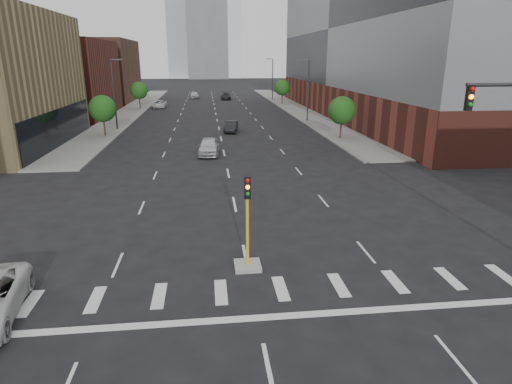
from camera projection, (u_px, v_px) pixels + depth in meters
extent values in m
cube|color=gray|center=(134.00, 109.00, 79.56)|extent=(5.00, 92.00, 0.15)
cube|color=gray|center=(292.00, 107.00, 82.85)|extent=(5.00, 92.00, 0.15)
cube|color=brown|center=(44.00, 79.00, 68.84)|extent=(20.00, 22.00, 12.00)
cube|color=brown|center=(86.00, 71.00, 93.33)|extent=(20.00, 24.00, 13.00)
cube|color=brown|center=(396.00, 100.00, 70.44)|extent=(24.00, 70.00, 5.00)
cube|color=slate|center=(403.00, 29.00, 67.14)|extent=(24.00, 70.00, 17.00)
cube|color=#B2B7BC|center=(189.00, 2.00, 208.22)|extent=(22.00, 22.00, 70.00)
cube|color=#B2B7BC|center=(223.00, 2.00, 246.59)|extent=(20.00, 20.00, 80.00)
cube|color=slate|center=(207.00, 28.00, 194.04)|extent=(18.00, 18.00, 44.00)
cube|color=#999993|center=(248.00, 266.00, 19.60)|extent=(1.20, 1.20, 0.20)
cylinder|color=gold|center=(247.00, 231.00, 19.09)|extent=(0.14, 0.14, 3.20)
cube|color=black|center=(247.00, 188.00, 18.29)|extent=(0.28, 0.18, 1.00)
sphere|color=red|center=(248.00, 180.00, 18.09)|extent=(0.18, 0.18, 0.18)
sphere|color=orange|center=(248.00, 187.00, 18.18)|extent=(0.18, 0.18, 0.18)
sphere|color=#0C7F19|center=(248.00, 194.00, 18.27)|extent=(0.18, 0.18, 0.18)
cube|color=black|center=(469.00, 98.00, 16.85)|extent=(0.28, 0.18, 1.00)
sphere|color=red|center=(473.00, 89.00, 16.63)|extent=(0.18, 0.18, 0.18)
sphere|color=orange|center=(471.00, 97.00, 16.72)|extent=(0.18, 0.18, 0.18)
sphere|color=#0C7F19|center=(470.00, 105.00, 16.81)|extent=(0.18, 0.18, 0.18)
cylinder|color=#2D2D30|center=(308.00, 91.00, 63.35)|extent=(0.20, 0.20, 9.00)
cube|color=#2D2D30|center=(304.00, 59.00, 61.91)|extent=(1.40, 0.22, 0.15)
cylinder|color=#2D2D30|center=(273.00, 80.00, 96.52)|extent=(0.20, 0.20, 9.00)
cube|color=#2D2D30|center=(269.00, 59.00, 95.08)|extent=(1.40, 0.22, 0.15)
cylinder|color=#2D2D30|center=(114.00, 96.00, 55.66)|extent=(0.20, 0.20, 9.00)
cube|color=#2D2D30|center=(117.00, 60.00, 54.40)|extent=(1.40, 0.22, 0.15)
cylinder|color=#382619|center=(105.00, 128.00, 51.91)|extent=(0.20, 0.20, 1.75)
sphere|color=#134714|center=(102.00, 109.00, 51.19)|extent=(3.20, 3.20, 3.20)
cylinder|color=#382619|center=(140.00, 103.00, 80.34)|extent=(0.20, 0.20, 1.75)
sphere|color=#134714|center=(139.00, 90.00, 79.62)|extent=(3.20, 3.20, 3.20)
cylinder|color=#382619|center=(341.00, 131.00, 50.23)|extent=(0.20, 0.20, 1.75)
sphere|color=#134714|center=(342.00, 110.00, 49.52)|extent=(3.20, 3.20, 3.20)
cylinder|color=#382619|center=(282.00, 99.00, 88.14)|extent=(0.20, 0.20, 1.75)
sphere|color=#134714|center=(282.00, 88.00, 87.43)|extent=(3.20, 3.20, 3.20)
imported|color=silver|center=(209.00, 146.00, 42.34)|extent=(2.34, 5.03, 1.67)
imported|color=black|center=(231.00, 127.00, 55.30)|extent=(2.16, 4.43, 1.40)
imported|color=silver|center=(160.00, 104.00, 82.05)|extent=(2.54, 5.17, 1.41)
imported|color=black|center=(226.00, 96.00, 98.46)|extent=(2.16, 5.28, 1.53)
imported|color=silver|center=(194.00, 95.00, 101.36)|extent=(2.31, 4.94, 1.63)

